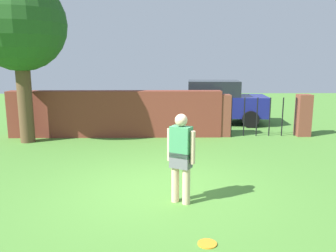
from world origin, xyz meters
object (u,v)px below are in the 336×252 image
Objects in this scene: tree at (19,26)px; car at (213,102)px; frisbee_orange at (207,244)px; person at (181,154)px.

tree is 7.51m from car.
tree is 8.63m from frisbee_orange.
tree is at bearing 31.33° from car.
person is 6.00× the size of frisbee_orange.
frisbee_orange is at bearing -52.13° from tree.
tree is 7.10m from person.
person is 0.37× the size of car.
car reaches higher than frisbee_orange.
person is 8.12m from car.
person is (4.55, -4.78, -2.62)m from tree.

